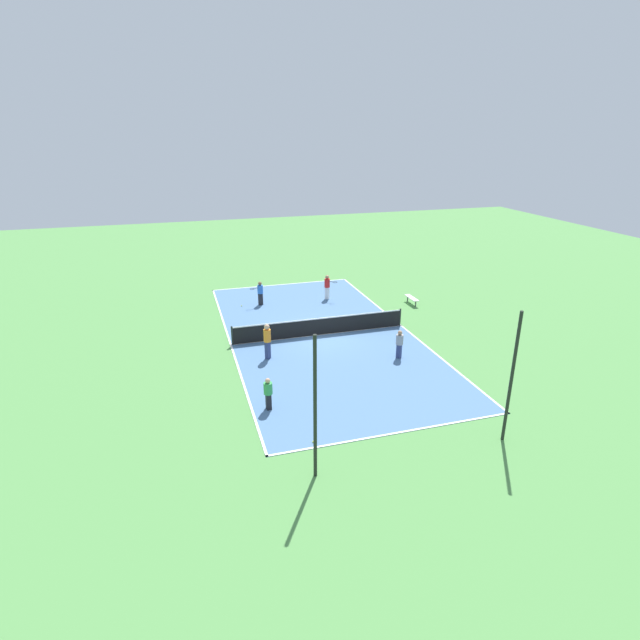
{
  "coord_description": "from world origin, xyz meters",
  "views": [
    {
      "loc": [
        7.34,
        24.58,
        10.7
      ],
      "look_at": [
        0.0,
        0.0,
        0.9
      ],
      "focal_mm": 28.0,
      "sensor_mm": 36.0,
      "label": 1
    }
  ],
  "objects": [
    {
      "name": "court_surface",
      "position": [
        0.0,
        0.0,
        0.01
      ],
      "size": [
        9.99,
        20.21,
        0.02
      ],
      "color": "#4C729E",
      "rests_on": "ground_plane"
    },
    {
      "name": "tennis_net",
      "position": [
        0.0,
        0.0,
        0.55
      ],
      "size": [
        9.79,
        0.1,
        1.05
      ],
      "color": "black",
      "rests_on": "court_surface"
    },
    {
      "name": "tennis_ball_near_net",
      "position": [
        3.5,
        -6.03,
        0.06
      ],
      "size": [
        0.07,
        0.07,
        0.07
      ],
      "primitive_type": "sphere",
      "color": "#CCE033",
      "rests_on": "court_surface"
    },
    {
      "name": "player_far_green",
      "position": [
        4.27,
        6.97,
        0.8
      ],
      "size": [
        0.38,
        0.38,
        1.4
      ],
      "rotation": [
        0.0,
        0.0,
        4.78
      ],
      "color": "black",
      "rests_on": "court_surface"
    },
    {
      "name": "ground_plane",
      "position": [
        0.0,
        0.0,
        0.0
      ],
      "size": [
        80.0,
        80.0,
        0.0
      ],
      "primitive_type": "plane",
      "color": "#518E47"
    },
    {
      "name": "player_baseline_gray",
      "position": [
        -2.93,
        3.99,
        0.84
      ],
      "size": [
        0.51,
        0.51,
        1.46
      ],
      "rotation": [
        0.0,
        0.0,
        0.67
      ],
      "color": "navy",
      "rests_on": "court_surface"
    },
    {
      "name": "player_coach_red",
      "position": [
        -2.27,
        -5.9,
        0.97
      ],
      "size": [
        0.87,
        0.91,
        1.65
      ],
      "rotation": [
        0.0,
        0.0,
        2.31
      ],
      "color": "white",
      "rests_on": "court_surface"
    },
    {
      "name": "bench",
      "position": [
        -7.27,
        -3.36,
        0.39
      ],
      "size": [
        0.36,
        1.46,
        0.45
      ],
      "rotation": [
        0.0,
        0.0,
        1.57
      ],
      "color": "silver",
      "rests_on": "ground_plane"
    },
    {
      "name": "fence_post_back_left",
      "position": [
        -3.6,
        11.52,
        2.53
      ],
      "size": [
        0.12,
        0.12,
        5.05
      ],
      "color": "black",
      "rests_on": "ground_plane"
    },
    {
      "name": "player_center_orange",
      "position": [
        3.37,
        2.19,
        1.07
      ],
      "size": [
        0.51,
        0.51,
        1.82
      ],
      "rotation": [
        0.0,
        0.0,
        0.78
      ],
      "color": "navy",
      "rests_on": "court_surface"
    },
    {
      "name": "tennis_ball_midcourt",
      "position": [
        3.17,
        9.75,
        0.06
      ],
      "size": [
        0.07,
        0.07,
        0.07
      ],
      "primitive_type": "sphere",
      "color": "#CCE033",
      "rests_on": "court_surface"
    },
    {
      "name": "fence_post_back_right",
      "position": [
        3.6,
        11.52,
        2.53
      ],
      "size": [
        0.12,
        0.12,
        5.05
      ],
      "color": "black",
      "rests_on": "ground_plane"
    },
    {
      "name": "player_near_blue",
      "position": [
        2.25,
        -6.0,
        0.91
      ],
      "size": [
        0.99,
        0.67,
        1.55
      ],
      "rotation": [
        0.0,
        0.0,
        0.4
      ],
      "color": "black",
      "rests_on": "court_surface"
    }
  ]
}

